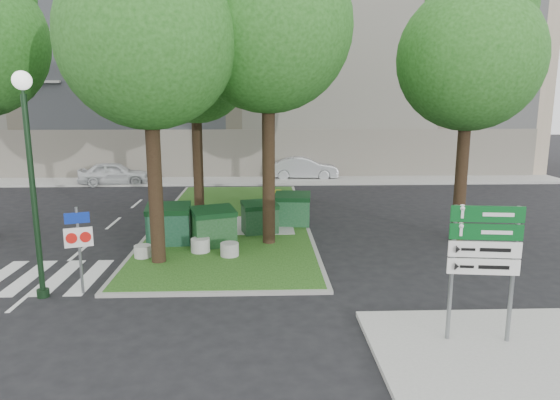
{
  "coord_description": "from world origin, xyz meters",
  "views": [
    {
      "loc": [
        1.75,
        -12.64,
        5.13
      ],
      "look_at": [
        2.33,
        2.8,
        2.0
      ],
      "focal_mm": 32.0,
      "sensor_mm": 36.0,
      "label": 1
    }
  ],
  "objects_px": {
    "bollard_left": "(143,251)",
    "dumpster_c": "(260,217)",
    "tree_median_mid": "(197,54)",
    "bollard_mid": "(200,245)",
    "dumpster_b": "(214,227)",
    "tree_median_near_right": "(271,10)",
    "dumpster_d": "(293,209)",
    "bollard_right": "(230,249)",
    "tree_median_far": "(272,30)",
    "directional_sign": "(484,252)",
    "car_silver": "(304,168)",
    "tree_median_near_left": "(150,22)",
    "dumpster_a": "(169,224)",
    "traffic_sign_pole": "(79,239)",
    "tree_street_right": "(473,45)",
    "street_lamp": "(30,159)",
    "car_white": "(114,173)",
    "litter_bin": "(278,198)"
  },
  "relations": [
    {
      "from": "dumpster_c",
      "to": "traffic_sign_pole",
      "type": "distance_m",
      "value": 7.42
    },
    {
      "from": "tree_median_near_left",
      "to": "tree_median_mid",
      "type": "bearing_deg",
      "value": 85.6
    },
    {
      "from": "tree_street_right",
      "to": "dumpster_b",
      "type": "bearing_deg",
      "value": -174.68
    },
    {
      "from": "tree_median_mid",
      "to": "bollard_left",
      "type": "relative_size",
      "value": 18.32
    },
    {
      "from": "tree_median_mid",
      "to": "dumpster_d",
      "type": "xyz_separation_m",
      "value": [
        3.91,
        -2.02,
        -6.22
      ]
    },
    {
      "from": "bollard_left",
      "to": "dumpster_c",
      "type": "bearing_deg",
      "value": 37.55
    },
    {
      "from": "directional_sign",
      "to": "car_silver",
      "type": "distance_m",
      "value": 22.61
    },
    {
      "from": "dumpster_d",
      "to": "directional_sign",
      "type": "xyz_separation_m",
      "value": [
        3.3,
        -10.05,
        1.3
      ]
    },
    {
      "from": "tree_median_far",
      "to": "bollard_mid",
      "type": "bearing_deg",
      "value": -106.85
    },
    {
      "from": "litter_bin",
      "to": "dumpster_c",
      "type": "bearing_deg",
      "value": -99.82
    },
    {
      "from": "tree_median_near_right",
      "to": "bollard_right",
      "type": "distance_m",
      "value": 7.93
    },
    {
      "from": "tree_median_near_right",
      "to": "tree_median_far",
      "type": "xyz_separation_m",
      "value": [
        0.2,
        7.5,
        0.33
      ]
    },
    {
      "from": "street_lamp",
      "to": "car_white",
      "type": "bearing_deg",
      "value": 100.1
    },
    {
      "from": "car_silver",
      "to": "dumpster_a",
      "type": "bearing_deg",
      "value": 160.1
    },
    {
      "from": "tree_street_right",
      "to": "bollard_left",
      "type": "xyz_separation_m",
      "value": [
        -11.19,
        -2.11,
        -6.67
      ]
    },
    {
      "from": "dumpster_b",
      "to": "bollard_mid",
      "type": "relative_size",
      "value": 2.73
    },
    {
      "from": "tree_median_near_right",
      "to": "street_lamp",
      "type": "relative_size",
      "value": 1.97
    },
    {
      "from": "tree_median_mid",
      "to": "dumpster_d",
      "type": "distance_m",
      "value": 7.62
    },
    {
      "from": "bollard_mid",
      "to": "tree_median_near_right",
      "type": "bearing_deg",
      "value": 24.32
    },
    {
      "from": "dumpster_a",
      "to": "car_silver",
      "type": "xyz_separation_m",
      "value": [
        6.04,
        14.96,
        -0.07
      ]
    },
    {
      "from": "dumpster_d",
      "to": "bollard_left",
      "type": "relative_size",
      "value": 2.79
    },
    {
      "from": "tree_median_near_left",
      "to": "street_lamp",
      "type": "height_order",
      "value": "tree_median_near_left"
    },
    {
      "from": "tree_median_near_right",
      "to": "street_lamp",
      "type": "distance_m",
      "value": 8.78
    },
    {
      "from": "bollard_right",
      "to": "litter_bin",
      "type": "distance_m",
      "value": 8.07
    },
    {
      "from": "tree_median_near_right",
      "to": "bollard_left",
      "type": "height_order",
      "value": "tree_median_near_right"
    },
    {
      "from": "dumpster_b",
      "to": "car_white",
      "type": "xyz_separation_m",
      "value": [
        -7.27,
        13.47,
        -0.07
      ]
    },
    {
      "from": "bollard_left",
      "to": "traffic_sign_pole",
      "type": "xyz_separation_m",
      "value": [
        -0.97,
        -2.75,
        1.21
      ]
    },
    {
      "from": "bollard_mid",
      "to": "street_lamp",
      "type": "distance_m",
      "value": 6.07
    },
    {
      "from": "litter_bin",
      "to": "traffic_sign_pole",
      "type": "height_order",
      "value": "traffic_sign_pole"
    },
    {
      "from": "dumpster_c",
      "to": "tree_median_mid",
      "type": "bearing_deg",
      "value": 114.7
    },
    {
      "from": "bollard_right",
      "to": "car_silver",
      "type": "xyz_separation_m",
      "value": [
        3.82,
        16.51,
        0.4
      ]
    },
    {
      "from": "directional_sign",
      "to": "dumpster_a",
      "type": "bearing_deg",
      "value": 143.3
    },
    {
      "from": "tree_median_near_right",
      "to": "car_silver",
      "type": "distance_m",
      "value": 16.79
    },
    {
      "from": "tree_median_near_right",
      "to": "dumpster_c",
      "type": "height_order",
      "value": "tree_median_near_right"
    },
    {
      "from": "dumpster_d",
      "to": "tree_median_near_left",
      "type": "bearing_deg",
      "value": -128.3
    },
    {
      "from": "dumpster_b",
      "to": "bollard_right",
      "type": "distance_m",
      "value": 1.45
    },
    {
      "from": "tree_median_near_right",
      "to": "dumpster_d",
      "type": "height_order",
      "value": "tree_median_near_right"
    },
    {
      "from": "tree_street_right",
      "to": "tree_median_far",
      "type": "bearing_deg",
      "value": 134.17
    },
    {
      "from": "litter_bin",
      "to": "car_silver",
      "type": "xyz_separation_m",
      "value": [
        1.97,
        8.66,
        0.25
      ]
    },
    {
      "from": "tree_median_mid",
      "to": "traffic_sign_pole",
      "type": "bearing_deg",
      "value": -103.7
    },
    {
      "from": "dumpster_c",
      "to": "bollard_mid",
      "type": "distance_m",
      "value": 3.12
    },
    {
      "from": "dumpster_a",
      "to": "litter_bin",
      "type": "relative_size",
      "value": 2.23
    },
    {
      "from": "tree_median_mid",
      "to": "bollard_mid",
      "type": "height_order",
      "value": "tree_median_mid"
    },
    {
      "from": "tree_median_near_right",
      "to": "bollard_left",
      "type": "distance_m",
      "value": 8.89
    },
    {
      "from": "dumpster_d",
      "to": "traffic_sign_pole",
      "type": "height_order",
      "value": "traffic_sign_pole"
    },
    {
      "from": "tree_median_far",
      "to": "directional_sign",
      "type": "relative_size",
      "value": 4.1
    },
    {
      "from": "dumpster_c",
      "to": "bollard_right",
      "type": "distance_m",
      "value": 3.05
    },
    {
      "from": "tree_street_right",
      "to": "dumpster_b",
      "type": "xyz_separation_m",
      "value": [
        -9.01,
        -0.84,
        -6.21
      ]
    },
    {
      "from": "tree_median_near_left",
      "to": "tree_median_near_right",
      "type": "distance_m",
      "value": 4.09
    },
    {
      "from": "dumpster_b",
      "to": "dumpster_c",
      "type": "height_order",
      "value": "dumpster_b"
    }
  ]
}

